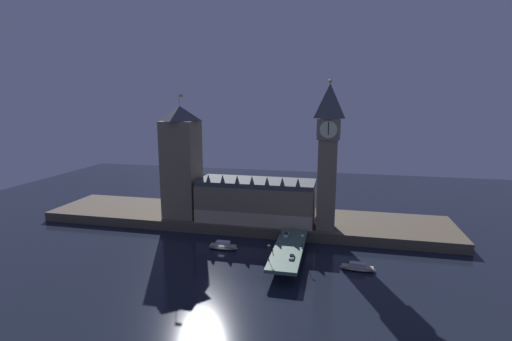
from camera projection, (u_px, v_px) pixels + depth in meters
ground_plane at (222, 250)px, 168.62m from camera, size 400.00×400.00×0.00m
embankment at (243, 219)px, 205.56m from camera, size 220.00×42.00×5.07m
parliament_hall at (256, 200)px, 194.45m from camera, size 60.65×23.35×25.49m
clock_tower at (328, 152)px, 175.85m from camera, size 10.93×11.04×71.50m
victoria_tower at (182, 162)px, 197.86m from camera, size 17.77×17.77×65.34m
bridge at (288, 251)px, 156.29m from camera, size 12.19×46.00×6.23m
car_northbound_lead at (286, 235)px, 168.52m from camera, size 1.89×4.60×1.57m
car_southbound_lead at (292, 257)px, 145.19m from camera, size 2.00×4.67×1.36m
pedestrian_near_rail at (273, 251)px, 149.31m from camera, size 0.38×0.38×1.86m
pedestrian_mid_walk at (302, 245)px, 156.63m from camera, size 0.38×0.38×1.68m
pedestrian_far_rail at (281, 233)px, 169.90m from camera, size 0.38×0.38×1.65m
street_lamp_near at (269, 250)px, 142.33m from camera, size 1.34×0.60×6.65m
street_lamp_mid at (302, 240)px, 154.06m from camera, size 1.34×0.60×6.05m
boat_upstream at (223, 246)px, 169.66m from camera, size 13.74×4.85×3.79m
boat_downstream at (357, 267)px, 148.58m from camera, size 14.25×4.73×3.18m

